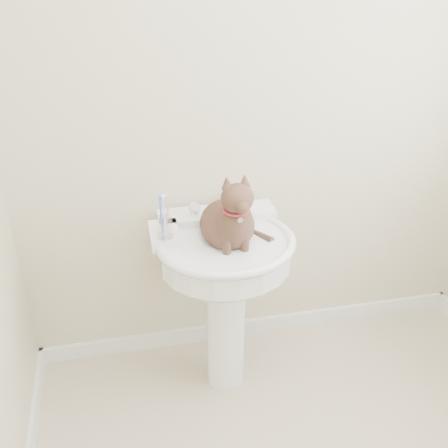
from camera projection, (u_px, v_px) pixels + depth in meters
wall_back at (263, 103)px, 2.20m from camera, size 2.20×0.00×2.50m
baseboard_back at (255, 326)px, 2.79m from camera, size 2.20×0.02×0.09m
pedestal_sink at (225, 268)px, 2.21m from camera, size 0.59×0.58×0.81m
faucet at (218, 207)px, 2.23m from camera, size 0.28×0.12×0.14m
soap_bar at (236, 201)px, 2.33m from camera, size 0.10×0.07×0.03m
toothbrush_cup at (165, 227)px, 2.07m from camera, size 0.07×0.07×0.18m
cat at (230, 221)px, 2.09m from camera, size 0.24×0.31×0.45m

